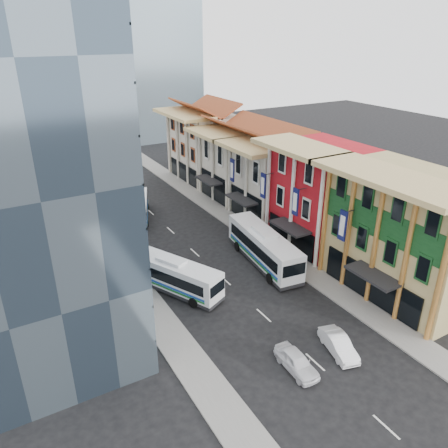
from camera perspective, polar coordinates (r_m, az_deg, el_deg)
ground at (r=35.85m, az=12.89°, el=-18.09°), size 200.00×200.00×0.00m
sidewalk_right at (r=54.61m, az=4.18°, el=-1.57°), size 3.00×90.00×0.15m
sidewalk_left at (r=48.18m, az=-12.96°, el=-5.94°), size 3.00×90.00×0.15m
shophouse_tan at (r=44.56m, az=22.76°, el=-1.30°), size 8.00×14.00×12.00m
shophouse_red at (r=51.90m, az=12.54°, el=3.59°), size 8.00×10.00×12.00m
shophouse_cream_near at (r=59.11m, az=6.34°, el=5.55°), size 8.00×9.00×10.00m
shophouse_cream_mid at (r=66.22m, az=1.75°, el=7.74°), size 8.00×9.00×10.00m
shophouse_cream_far at (r=74.90m, az=-2.52°, el=10.08°), size 8.00×12.00×11.00m
office_tower at (r=38.58m, az=-25.82°, el=8.67°), size 12.00×26.00×30.00m
office_block_far at (r=62.87m, az=-25.84°, el=6.31°), size 10.00×18.00×14.00m
bus_left_near at (r=43.33m, az=-6.80°, el=-6.51°), size 7.05×11.00×3.52m
bus_left_far at (r=60.39m, az=-11.03°, el=2.14°), size 5.56×9.70×3.06m
bus_right at (r=47.86m, az=5.21°, el=-2.95°), size 4.33×12.74×4.01m
sedan_left at (r=35.05m, az=9.45°, el=-17.32°), size 1.91×4.34×1.45m
sedan_right at (r=37.25m, az=14.72°, el=-14.99°), size 2.55×4.60×1.44m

